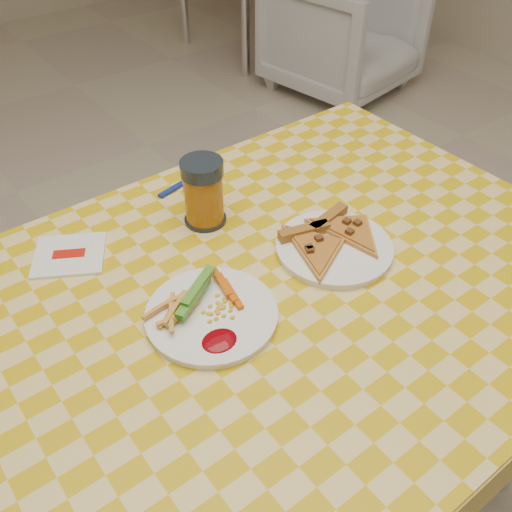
# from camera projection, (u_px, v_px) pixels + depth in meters

# --- Properties ---
(ground) EXTENTS (8.00, 8.00, 0.00)m
(ground) POSITION_uv_depth(u_px,v_px,m) (259.00, 502.00, 1.47)
(ground) COLOR beige
(ground) RESTS_ON ground
(table) EXTENTS (1.28, 0.88, 0.76)m
(table) POSITION_uv_depth(u_px,v_px,m) (260.00, 324.00, 1.03)
(table) COLOR silver
(table) RESTS_ON ground
(plate_left) EXTENTS (0.22, 0.22, 0.01)m
(plate_left) POSITION_uv_depth(u_px,v_px,m) (212.00, 316.00, 0.93)
(plate_left) COLOR white
(plate_left) RESTS_ON table
(plate_right) EXTENTS (0.28, 0.28, 0.01)m
(plate_right) POSITION_uv_depth(u_px,v_px,m) (334.00, 248.00, 1.06)
(plate_right) COLOR white
(plate_right) RESTS_ON table
(fries_veggies) EXTENTS (0.17, 0.16, 0.04)m
(fries_veggies) POSITION_uv_depth(u_px,v_px,m) (202.00, 306.00, 0.93)
(fries_veggies) COLOR gold
(fries_veggies) RESTS_ON plate_left
(pizza_slices) EXTENTS (0.25, 0.22, 0.02)m
(pizza_slices) POSITION_uv_depth(u_px,v_px,m) (330.00, 238.00, 1.06)
(pizza_slices) COLOR #C28E3B
(pizza_slices) RESTS_ON plate_right
(drink_glass) EXTENTS (0.08, 0.08, 0.14)m
(drink_glass) POSITION_uv_depth(u_px,v_px,m) (204.00, 193.00, 1.09)
(drink_glass) COLOR black
(drink_glass) RESTS_ON table
(napkin) EXTENTS (0.17, 0.16, 0.01)m
(napkin) POSITION_uv_depth(u_px,v_px,m) (69.00, 255.00, 1.05)
(napkin) COLOR white
(napkin) RESTS_ON table
(fork) EXTENTS (0.15, 0.05, 0.01)m
(fork) POSITION_uv_depth(u_px,v_px,m) (187.00, 181.00, 1.24)
(fork) COLOR navy
(fork) RESTS_ON table
(bg_chair) EXTENTS (0.78, 0.75, 0.71)m
(bg_chair) POSITION_uv_depth(u_px,v_px,m) (345.00, 27.00, 3.12)
(bg_chair) COLOR #56381D
(bg_chair) RESTS_ON ground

